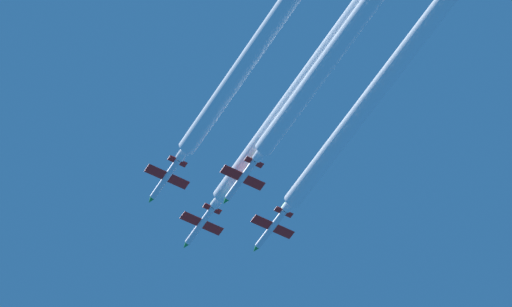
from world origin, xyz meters
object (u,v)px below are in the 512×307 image
jet_left_wingman (165,179)px  jet_right_wingman (270,229)px  jet_slot (240,180)px  jet_lead (200,226)px

jet_left_wingman → jet_right_wingman: 20.90m
jet_right_wingman → jet_slot: jet_right_wingman is taller
jet_right_wingman → jet_slot: bearing=-143.4°
jet_lead → jet_slot: bearing=-90.8°
jet_right_wingman → jet_left_wingman: bearing=-179.2°
jet_left_wingman → jet_slot: bearing=-35.2°
jet_slot → jet_right_wingman: bearing=36.6°
jet_lead → jet_slot: size_ratio=1.00×
jet_lead → jet_left_wingman: 13.13m
jet_right_wingman → jet_slot: size_ratio=1.00×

